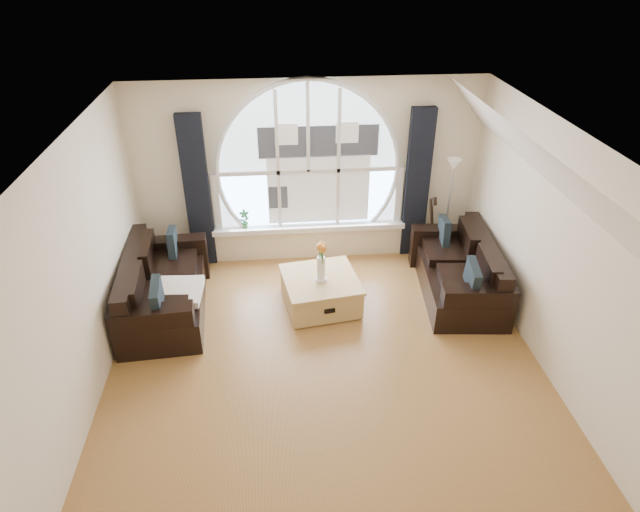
{
  "coord_description": "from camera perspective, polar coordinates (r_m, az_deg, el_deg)",
  "views": [
    {
      "loc": [
        -0.51,
        -4.55,
        4.35
      ],
      "look_at": [
        0.0,
        0.9,
        1.05
      ],
      "focal_mm": 30.24,
      "sensor_mm": 36.0,
      "label": 1
    }
  ],
  "objects": [
    {
      "name": "ceiling",
      "position": [
        4.86,
        1.01,
        11.26
      ],
      "size": [
        5.0,
        5.5,
        0.01
      ],
      "primitive_type": "cube",
      "color": "silver",
      "rests_on": "ground"
    },
    {
      "name": "sofa_right",
      "position": [
        7.59,
        14.42,
        -1.35
      ],
      "size": [
        1.08,
        1.9,
        0.81
      ],
      "primitive_type": "cube",
      "rotation": [
        0.0,
        0.0,
        -0.1
      ],
      "color": "black",
      "rests_on": "ground"
    },
    {
      "name": "curtain_left",
      "position": [
        7.93,
        -12.86,
        6.5
      ],
      "size": [
        0.35,
        0.12,
        2.3
      ],
      "primitive_type": "cube",
      "color": "black",
      "rests_on": "ground"
    },
    {
      "name": "curtain_right",
      "position": [
        8.14,
        10.22,
        7.43
      ],
      "size": [
        0.35,
        0.12,
        2.3
      ],
      "primitive_type": "cube",
      "color": "black",
      "rests_on": "ground"
    },
    {
      "name": "neighbor_house",
      "position": [
        7.82,
        -0.14,
        9.72
      ],
      "size": [
        1.7,
        0.02,
        1.5
      ],
      "primitive_type": "cube",
      "color": "silver",
      "rests_on": "wall_back"
    },
    {
      "name": "window_sill",
      "position": [
        8.17,
        -1.14,
        3.07
      ],
      "size": [
        2.9,
        0.22,
        0.08
      ],
      "primitive_type": "cube",
      "color": "white",
      "rests_on": "wall_back"
    },
    {
      "name": "wall_back",
      "position": [
        7.91,
        -1.26,
        8.79
      ],
      "size": [
        5.0,
        0.01,
        2.7
      ],
      "primitive_type": "cube",
      "color": "beige",
      "rests_on": "ground"
    },
    {
      "name": "arched_window",
      "position": [
        7.78,
        -1.27,
        10.58
      ],
      "size": [
        2.6,
        0.06,
        2.15
      ],
      "primitive_type": "cube",
      "color": "silver",
      "rests_on": "wall_back"
    },
    {
      "name": "sofa_left",
      "position": [
        7.29,
        -16.11,
        -3.11
      ],
      "size": [
        1.07,
        1.95,
        0.84
      ],
      "primitive_type": "cube",
      "rotation": [
        0.0,
        0.0,
        0.07
      ],
      "color": "black",
      "rests_on": "ground"
    },
    {
      "name": "wall_right",
      "position": [
        6.22,
        24.42,
        -0.79
      ],
      "size": [
        0.01,
        5.5,
        2.7
      ],
      "primitive_type": "cube",
      "color": "beige",
      "rests_on": "ground"
    },
    {
      "name": "vase_flowers",
      "position": [
        6.86,
        0.11,
        0.14
      ],
      "size": [
        0.24,
        0.24,
        0.7
      ],
      "primitive_type": "cube",
      "color": "white",
      "rests_on": "coffee_chest"
    },
    {
      "name": "floor_lamp",
      "position": [
        8.26,
        13.37,
        4.76
      ],
      "size": [
        0.24,
        0.24,
        1.6
      ],
      "primitive_type": "cube",
      "color": "#B2B2B2",
      "rests_on": "ground"
    },
    {
      "name": "wall_left",
      "position": [
        5.8,
        -24.54,
        -3.23
      ],
      "size": [
        0.01,
        5.5,
        2.7
      ],
      "primitive_type": "cube",
      "color": "beige",
      "rests_on": "ground"
    },
    {
      "name": "guitar",
      "position": [
        8.32,
        11.49,
        3.08
      ],
      "size": [
        0.42,
        0.35,
        1.06
      ],
      "primitive_type": "cube",
      "rotation": [
        0.0,
        0.0,
        0.34
      ],
      "color": "brown",
      "rests_on": "ground"
    },
    {
      "name": "ground",
      "position": [
        6.31,
        0.78,
        -12.46
      ],
      "size": [
        5.0,
        5.5,
        0.01
      ],
      "primitive_type": "cube",
      "color": "brown",
      "rests_on": "ground"
    },
    {
      "name": "attic_slope",
      "position": [
        5.66,
        23.92,
        7.67
      ],
      "size": [
        0.92,
        5.5,
        0.72
      ],
      "primitive_type": "cube",
      "color": "silver",
      "rests_on": "ground"
    },
    {
      "name": "potted_plant",
      "position": [
        8.09,
        -7.99,
        3.9
      ],
      "size": [
        0.17,
        0.14,
        0.29
      ],
      "primitive_type": "imported",
      "rotation": [
        0.0,
        0.0,
        0.23
      ],
      "color": "#1E6023",
      "rests_on": "window_sill"
    },
    {
      "name": "throw_blanket",
      "position": [
        6.95,
        -14.64,
        -3.7
      ],
      "size": [
        0.58,
        0.58,
        0.1
      ],
      "primitive_type": "cube",
      "rotation": [
        0.0,
        0.0,
        -0.06
      ],
      "color": "silver",
      "rests_on": "sofa_left"
    },
    {
      "name": "coffee_chest",
      "position": [
        7.22,
        0.06,
        -3.65
      ],
      "size": [
        1.1,
        1.1,
        0.47
      ],
      "primitive_type": "cube",
      "rotation": [
        0.0,
        0.0,
        0.15
      ],
      "color": "tan",
      "rests_on": "ground"
    },
    {
      "name": "window_frame",
      "position": [
        7.75,
        -1.25,
        10.51
      ],
      "size": [
        2.76,
        0.08,
        2.15
      ],
      "primitive_type": "cube",
      "color": "white",
      "rests_on": "wall_back"
    }
  ]
}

